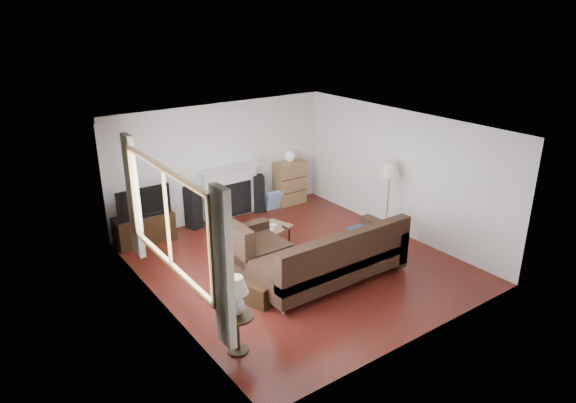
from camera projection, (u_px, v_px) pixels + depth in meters
room at (298, 198)px, 8.78m from camera, size 5.10×5.60×2.54m
window at (167, 218)px, 7.19m from camera, size 0.12×2.74×1.54m
curtain_near at (223, 269)px, 6.12m from camera, size 0.10×0.35×2.10m
curtain_far at (133, 197)px, 8.42m from camera, size 0.10×0.35×2.10m
fireplace at (231, 191)px, 11.11m from camera, size 1.40×0.26×1.15m
tv_stand at (144, 229)px, 9.98m from camera, size 1.12×0.50×0.56m
television at (141, 201)px, 9.77m from camera, size 1.04×0.14×0.60m
speaker_left at (193, 208)px, 10.56m from camera, size 0.32×0.36×0.90m
speaker_right at (259, 193)px, 11.45m from camera, size 0.32×0.34×0.84m
bookshelf at (290, 183)px, 11.87m from camera, size 0.74×0.35×1.02m
globe_lamp at (290, 156)px, 11.64m from camera, size 0.24×0.24×0.24m
sectional_sofa at (330, 255)px, 8.50m from camera, size 2.90×2.12×0.94m
coffee_table at (267, 239)px, 9.76m from camera, size 1.09×0.81×0.38m
footstool at (261, 293)px, 7.95m from camera, size 0.53×0.53×0.35m
floor_lamp at (388, 199)px, 10.16m from camera, size 0.47×0.47×1.52m
side_table at (237, 333)px, 6.78m from camera, size 0.46×0.46×0.57m
table_lamp at (236, 296)px, 6.58m from camera, size 0.34×0.34×0.55m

